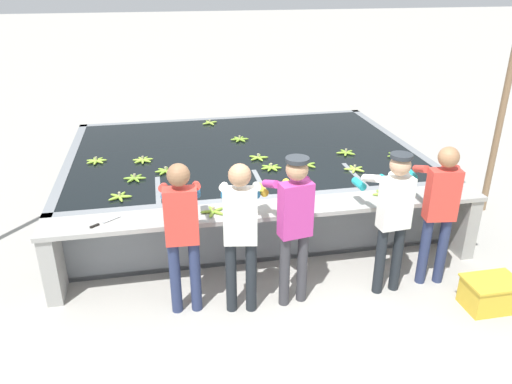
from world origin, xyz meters
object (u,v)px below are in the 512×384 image
(banana_bunch_floating_9, at_px, (210,123))
(banana_bunch_floating_10, at_px, (166,171))
(worker_1, at_px, (240,226))
(banana_bunch_floating_5, at_px, (258,158))
(banana_bunch_floating_3, at_px, (396,155))
(banana_bunch_floating_4, at_px, (143,160))
(banana_bunch_floating_11, at_px, (120,197))
(support_post_right, at_px, (504,101))
(banana_bunch_floating_6, at_px, (240,139))
(worker_2, at_px, (294,218))
(knife_0, at_px, (101,223))
(banana_bunch_ledge_0, at_px, (385,194))
(banana_bunch_floating_8, at_px, (271,167))
(crate, at_px, (490,294))
(worker_3, at_px, (393,211))
(banana_bunch_floating_7, at_px, (135,178))
(banana_bunch_floating_1, at_px, (96,161))
(banana_bunch_ledge_1, at_px, (213,211))
(worker_0, at_px, (182,226))
(worker_4, at_px, (439,204))
(banana_bunch_floating_12, at_px, (355,169))
(banana_bunch_floating_0, at_px, (307,165))
(banana_bunch_floating_2, at_px, (346,153))

(banana_bunch_floating_9, bearing_deg, banana_bunch_floating_10, -111.10)
(worker_1, distance_m, banana_bunch_floating_5, 2.21)
(banana_bunch_floating_3, distance_m, banana_bunch_floating_4, 3.50)
(banana_bunch_floating_10, height_order, banana_bunch_floating_11, same)
(support_post_right, bearing_deg, banana_bunch_floating_6, 157.57)
(worker_2, xyz_separation_m, knife_0, (-1.90, 0.52, -0.14))
(banana_bunch_floating_11, distance_m, banana_bunch_ledge_0, 3.04)
(banana_bunch_floating_8, bearing_deg, crate, -50.88)
(worker_3, distance_m, support_post_right, 2.83)
(banana_bunch_floating_7, distance_m, banana_bunch_floating_10, 0.42)
(worker_1, height_order, banana_bunch_floating_1, worker_1)
(banana_bunch_floating_6, relative_size, banana_bunch_floating_7, 1.00)
(banana_bunch_floating_1, distance_m, banana_bunch_ledge_1, 2.30)
(banana_bunch_floating_9, bearing_deg, worker_0, -100.29)
(worker_4, bearing_deg, support_post_right, 41.44)
(banana_bunch_floating_9, bearing_deg, banana_bunch_floating_1, -138.29)
(worker_3, bearing_deg, banana_bunch_floating_1, 142.75)
(banana_bunch_floating_1, relative_size, knife_0, 0.94)
(worker_0, height_order, worker_3, worker_0)
(banana_bunch_floating_5, distance_m, banana_bunch_floating_10, 1.29)
(worker_3, bearing_deg, banana_bunch_floating_12, 83.61)
(banana_bunch_floating_6, height_order, knife_0, banana_bunch_floating_6)
(banana_bunch_floating_7, height_order, banana_bunch_floating_8, same)
(worker_0, height_order, banana_bunch_floating_5, worker_0)
(banana_bunch_floating_11, relative_size, crate, 0.50)
(banana_bunch_floating_0, distance_m, banana_bunch_ledge_1, 1.80)
(banana_bunch_floating_5, height_order, banana_bunch_floating_12, same)
(banana_bunch_floating_5, xyz_separation_m, banana_bunch_ledge_1, (-0.81, -1.55, 0.00))
(banana_bunch_floating_1, xyz_separation_m, crate, (4.08, -2.93, -0.68))
(worker_3, xyz_separation_m, support_post_right, (2.26, 1.57, 0.65))
(banana_bunch_floating_1, distance_m, banana_bunch_floating_6, 2.13)
(worker_1, bearing_deg, banana_bunch_floating_10, 109.33)
(banana_bunch_floating_4, distance_m, knife_0, 1.84)
(banana_bunch_floating_5, bearing_deg, banana_bunch_floating_11, -152.10)
(banana_bunch_floating_4, xyz_separation_m, banana_bunch_floating_7, (-0.09, -0.64, 0.00))
(banana_bunch_floating_2, xyz_separation_m, banana_bunch_ledge_1, (-2.06, -1.51, 0.00))
(banana_bunch_ledge_0, xyz_separation_m, support_post_right, (2.06, 0.96, 0.75))
(worker_2, relative_size, worker_3, 1.02)
(banana_bunch_floating_1, height_order, banana_bunch_floating_8, same)
(banana_bunch_ledge_0, bearing_deg, worker_3, -108.25)
(banana_bunch_floating_1, height_order, banana_bunch_floating_11, same)
(banana_bunch_floating_0, relative_size, banana_bunch_floating_9, 1.02)
(banana_bunch_floating_11, xyz_separation_m, crate, (3.71, -1.67, -0.68))
(banana_bunch_floating_2, height_order, banana_bunch_floating_9, same)
(worker_0, distance_m, banana_bunch_ledge_0, 2.41)
(banana_bunch_floating_9, xyz_separation_m, banana_bunch_ledge_1, (-0.34, -3.38, 0.00))
(banana_bunch_floating_3, height_order, banana_bunch_floating_9, same)
(worker_0, relative_size, banana_bunch_floating_2, 5.84)
(banana_bunch_floating_1, xyz_separation_m, banana_bunch_ledge_0, (3.36, -1.80, 0.00))
(banana_bunch_ledge_1, relative_size, support_post_right, 0.09)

